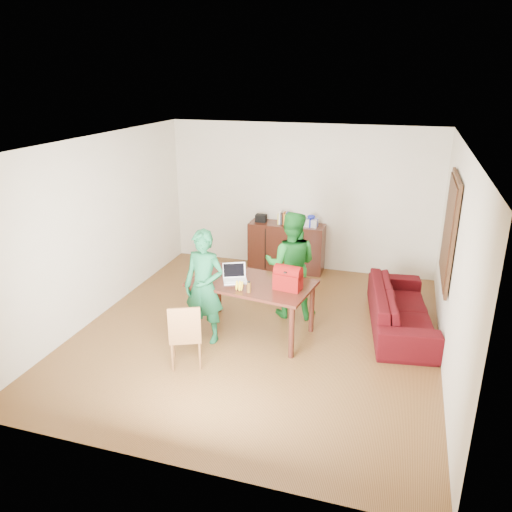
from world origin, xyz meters
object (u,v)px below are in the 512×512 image
(table, at_px, (252,288))
(chair, at_px, (186,346))
(bottle, at_px, (249,287))
(person_near, at_px, (204,287))
(red_bag, at_px, (288,280))
(laptop, at_px, (235,279))
(person_far, at_px, (291,265))
(sofa, at_px, (401,308))

(table, xyz_separation_m, chair, (-0.55, -1.05, -0.43))
(chair, distance_m, bottle, 1.12)
(table, distance_m, person_near, 0.68)
(chair, height_order, person_near, person_near)
(red_bag, bearing_deg, bottle, -142.36)
(chair, distance_m, person_near, 0.86)
(chair, relative_size, laptop, 2.26)
(table, relative_size, red_bag, 4.97)
(person_near, bearing_deg, person_far, 53.88)
(person_near, xyz_separation_m, sofa, (2.59, 1.15, -0.49))
(laptop, height_order, red_bag, red_bag)
(person_near, height_order, person_far, person_far)
(table, distance_m, bottle, 0.40)
(table, relative_size, bottle, 11.14)
(red_bag, bearing_deg, laptop, -173.67)
(red_bag, distance_m, sofa, 1.84)
(bottle, height_order, red_bag, red_bag)
(person_near, height_order, bottle, person_near)
(table, height_order, person_near, person_near)
(person_far, relative_size, laptop, 4.25)
(laptop, xyz_separation_m, bottle, (0.29, -0.29, 0.04))
(bottle, distance_m, sofa, 2.33)
(chair, height_order, laptop, laptop)
(table, bearing_deg, bottle, -70.37)
(chair, relative_size, person_near, 0.55)
(bottle, bearing_deg, red_bag, 29.16)
(chair, bearing_deg, person_near, 67.42)
(chair, xyz_separation_m, bottle, (0.62, 0.70, 0.61))
(person_near, distance_m, red_bag, 1.14)
(chair, xyz_separation_m, person_far, (0.94, 1.77, 0.57))
(red_bag, bearing_deg, chair, -130.12)
(chair, relative_size, bottle, 5.40)
(table, xyz_separation_m, bottle, (0.07, -0.35, 0.18))
(bottle, bearing_deg, sofa, 29.76)
(person_near, xyz_separation_m, red_bag, (1.10, 0.29, 0.12))
(person_far, xyz_separation_m, laptop, (-0.61, -0.78, 0.01))
(person_far, height_order, bottle, person_far)
(bottle, distance_m, red_bag, 0.54)
(bottle, bearing_deg, chair, -131.63)
(person_far, height_order, red_bag, person_far)
(person_far, bearing_deg, bottle, 66.79)
(table, bearing_deg, sofa, 29.25)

